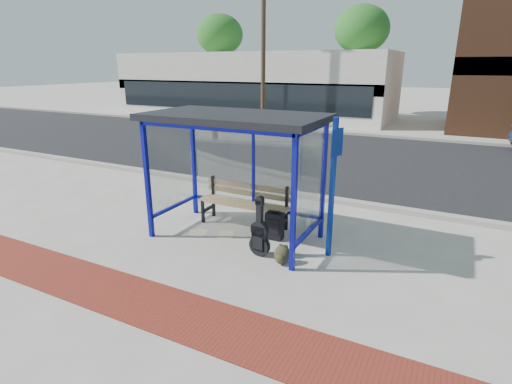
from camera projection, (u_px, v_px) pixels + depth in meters
The scene contains 19 objects.
ground at pixel (236, 236), 7.94m from camera, with size 120.00×120.00×0.00m, color #B2ADA0.
brick_paver_strip at pixel (146, 302), 5.73m from camera, with size 60.00×1.00×0.01m, color maroon.
curb_near at pixel (292, 194), 10.38m from camera, with size 60.00×0.25×0.12m, color gray.
street_asphalt at pixel (344, 157), 14.72m from camera, with size 60.00×10.00×0.00m, color black.
curb_far at pixel (373, 135), 19.02m from camera, with size 60.00×0.25×0.12m, color gray.
far_sidewalk at pixel (380, 131), 20.65m from camera, with size 60.00×4.00×0.01m, color #B2ADA0.
bus_shelter at pixel (236, 132), 7.37m from camera, with size 3.30×1.80×2.42m.
storefront_white at pixel (253, 85), 26.49m from camera, with size 18.00×6.04×4.00m.
tree_left at pixel (220, 35), 31.01m from camera, with size 3.60×3.60×7.03m.
tree_mid at pixel (362, 30), 26.23m from camera, with size 3.60×3.60×7.03m.
utility_pole_west at pixel (263, 48), 20.65m from camera, with size 1.60×0.24×8.00m.
bench at pixel (245, 201), 8.36m from camera, with size 1.99×0.50×0.94m.
guitar_bag at pixel (260, 235), 7.05m from camera, with size 0.39×0.15×1.05m.
suitcase at pixel (274, 226), 7.75m from camera, with size 0.35×0.24×0.59m.
backpack at pixel (282, 255), 6.82m from camera, with size 0.30×0.28×0.34m.
sign_post at pixel (333, 181), 6.74m from camera, with size 0.14×0.30×2.46m.
newspaper_a at pixel (226, 235), 8.01m from camera, with size 0.40×0.32×0.01m, color white.
newspaper_b at pixel (199, 233), 8.07m from camera, with size 0.36×0.28×0.01m, color white.
newspaper_c at pixel (199, 232), 8.12m from camera, with size 0.37×0.29×0.01m, color white.
Camera 1 is at (3.68, -6.31, 3.26)m, focal length 28.00 mm.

